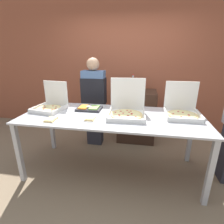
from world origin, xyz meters
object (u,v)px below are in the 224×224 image
pizza_box_near_right (182,110)px  soda_can_silver (141,88)px  person_server_vest (94,98)px  soda_bottle (133,84)px  paper_plate_front_left (90,118)px  pizza_box_near_left (127,109)px  veggie_tray (89,108)px  paper_plate_front_right (51,120)px  pizza_box_far_right (51,105)px  soda_can_colored (127,86)px

pizza_box_near_right → soda_can_silver: (-0.58, 0.91, 0.10)m
person_server_vest → soda_bottle: bearing=-150.4°
paper_plate_front_left → person_server_vest: (-0.22, 0.98, 0.01)m
pizza_box_near_left → veggie_tray: 0.60m
paper_plate_front_left → person_server_vest: bearing=102.7°
paper_plate_front_left → soda_can_silver: soda_can_silver is taller
soda_can_silver → person_server_vest: size_ratio=0.08×
pizza_box_near_left → paper_plate_front_left: pizza_box_near_left is taller
paper_plate_front_left → soda_can_silver: (0.61, 1.26, 0.16)m
paper_plate_front_right → soda_can_silver: 1.78m
pizza_box_far_right → pizza_box_near_left: bearing=5.6°
pizza_box_near_left → soda_can_silver: size_ratio=4.25×
veggie_tray → paper_plate_front_left: bearing=-70.7°
soda_can_colored → soda_bottle: bearing=-43.2°
pizza_box_far_right → pizza_box_near_right: size_ratio=1.03×
pizza_box_near_left → paper_plate_front_right: size_ratio=2.29×
pizza_box_far_right → soda_can_silver: 1.64m
paper_plate_front_right → soda_can_colored: soda_can_colored is taller
pizza_box_near_right → person_server_vest: bearing=155.9°
pizza_box_far_right → pizza_box_near_right: 1.90m
soda_can_colored → person_server_vest: bearing=-138.3°
paper_plate_front_right → soda_can_colored: bearing=63.0°
soda_can_silver → soda_can_colored: 0.35m
pizza_box_far_right → person_server_vest: 0.84m
pizza_box_near_right → veggie_tray: pizza_box_near_right is taller
soda_bottle → paper_plate_front_left: bearing=-108.5°
veggie_tray → soda_can_silver: bearing=49.6°
pizza_box_near_right → veggie_tray: 1.33m
person_server_vest → paper_plate_front_right: bearing=76.7°
veggie_tray → soda_bottle: bearing=58.8°
pizza_box_near_left → paper_plate_front_right: (-0.93, -0.37, -0.07)m
pizza_box_near_left → pizza_box_near_right: pizza_box_near_left is taller
pizza_box_near_left → paper_plate_front_left: size_ratio=2.37×
pizza_box_near_left → paper_plate_front_left: bearing=-154.2°
paper_plate_front_left → soda_bottle: (0.45, 1.36, 0.23)m
pizza_box_far_right → pizza_box_near_right: (1.90, 0.06, 0.01)m
paper_plate_front_right → veggie_tray: (0.35, 0.51, 0.01)m
veggie_tray → person_server_vest: size_ratio=0.22×
pizza_box_near_right → soda_can_colored: bearing=127.1°
soda_can_colored → veggie_tray: bearing=-113.4°
paper_plate_front_right → veggie_tray: veggie_tray is taller
paper_plate_front_right → person_server_vest: size_ratio=0.14×
veggie_tray → soda_can_silver: 1.16m
paper_plate_front_left → soda_bottle: 1.45m
paper_plate_front_right → soda_can_colored: 1.81m
paper_plate_front_left → person_server_vest: size_ratio=0.14×
veggie_tray → soda_bottle: size_ratio=1.21×
soda_can_colored → person_server_vest: (-0.56, -0.49, -0.15)m
pizza_box_near_left → soda_can_silver: pizza_box_near_left is taller
paper_plate_front_left → soda_can_colored: soda_can_colored is taller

